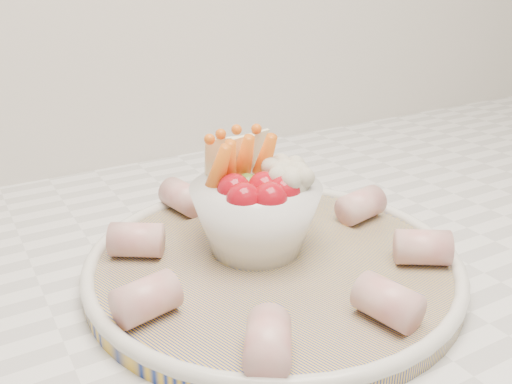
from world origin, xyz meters
TOP-DOWN VIEW (x-y plane):
  - serving_platter at (-0.16, 1.42)m, footprint 0.40×0.40m
  - veggie_bowl at (-0.16, 1.44)m, footprint 0.11×0.11m
  - cured_meat_rolls at (-0.16, 1.42)m, footprint 0.29×0.29m

SIDE VIEW (x-z plane):
  - serving_platter at x=-0.16m, z-range 0.92..0.94m
  - cured_meat_rolls at x=-0.16m, z-range 0.94..0.97m
  - veggie_bowl at x=-0.16m, z-range 0.92..1.02m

